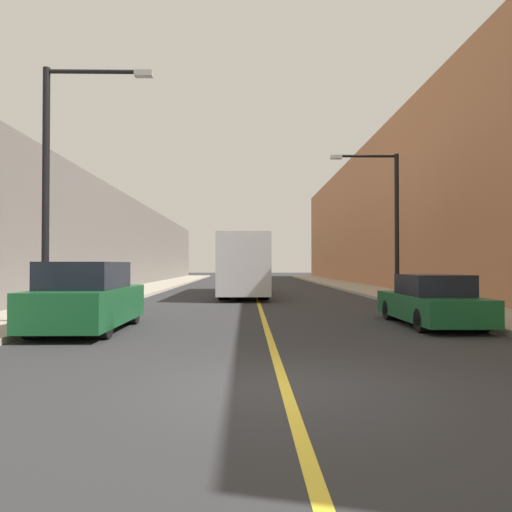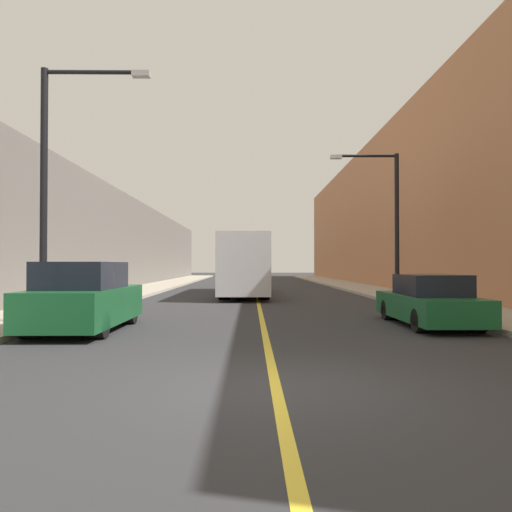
% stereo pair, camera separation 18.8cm
% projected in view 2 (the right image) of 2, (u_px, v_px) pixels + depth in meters
% --- Properties ---
extents(ground_plane, '(200.00, 200.00, 0.00)m').
position_uv_depth(ground_plane, '(276.00, 388.00, 7.03)').
color(ground_plane, '#2D2D30').
extents(sidewalk_left, '(3.16, 72.00, 0.15)m').
position_uv_depth(sidewalk_left, '(155.00, 287.00, 36.94)').
color(sidewalk_left, '#A89E8C').
rests_on(sidewalk_left, ground).
extents(sidewalk_right, '(3.16, 72.00, 0.15)m').
position_uv_depth(sidewalk_right, '(355.00, 287.00, 37.11)').
color(sidewalk_right, '#A89E8C').
rests_on(sidewalk_right, ground).
extents(building_row_left, '(4.00, 72.00, 6.70)m').
position_uv_depth(building_row_left, '(107.00, 243.00, 36.96)').
color(building_row_left, '#66605B').
rests_on(building_row_left, ground).
extents(building_row_right, '(4.00, 72.00, 11.49)m').
position_uv_depth(building_row_right, '(402.00, 211.00, 37.24)').
color(building_row_right, '#B2724C').
rests_on(building_row_right, ground).
extents(road_center_line, '(0.16, 72.00, 0.01)m').
position_uv_depth(road_center_line, '(255.00, 288.00, 37.02)').
color(road_center_line, gold).
rests_on(road_center_line, ground).
extents(bus, '(2.52, 12.72, 3.26)m').
position_uv_depth(bus, '(245.00, 265.00, 28.77)').
color(bus, silver).
rests_on(bus, ground).
extents(parked_suv_left, '(1.97, 4.75, 1.81)m').
position_uv_depth(parked_suv_left, '(85.00, 299.00, 13.10)').
color(parked_suv_left, '#145128').
rests_on(parked_suv_left, ground).
extents(car_right_near, '(1.80, 4.77, 1.46)m').
position_uv_depth(car_right_near, '(429.00, 302.00, 14.19)').
color(car_right_near, '#145128').
rests_on(car_right_near, ground).
extents(street_lamp_left, '(3.05, 0.24, 7.09)m').
position_uv_depth(street_lamp_left, '(55.00, 174.00, 13.93)').
color(street_lamp_left, black).
rests_on(street_lamp_left, sidewalk_left).
extents(street_lamp_right, '(3.05, 0.24, 6.52)m').
position_uv_depth(street_lamp_right, '(390.00, 214.00, 22.10)').
color(street_lamp_right, black).
rests_on(street_lamp_right, sidewalk_right).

